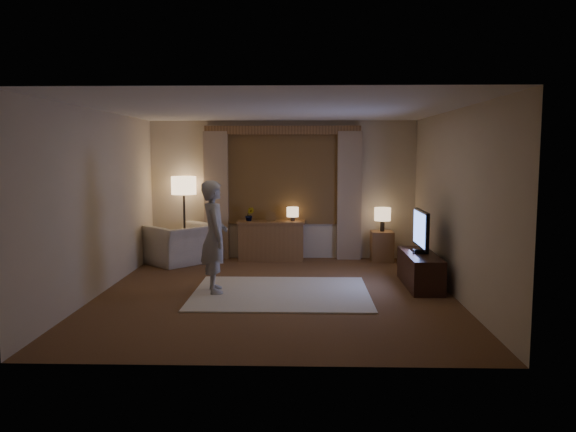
{
  "coord_description": "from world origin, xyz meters",
  "views": [
    {
      "loc": [
        0.39,
        -7.84,
        2.0
      ],
      "look_at": [
        0.16,
        0.6,
        1.05
      ],
      "focal_mm": 35.0,
      "sensor_mm": 36.0,
      "label": 1
    }
  ],
  "objects_px": {
    "armchair": "(181,244)",
    "person": "(214,237)",
    "side_table": "(382,246)",
    "tv_stand": "(420,270)",
    "sideboard": "(271,242)"
  },
  "relations": [
    {
      "from": "person",
      "to": "sideboard",
      "type": "bearing_deg",
      "value": -30.7
    },
    {
      "from": "armchair",
      "to": "tv_stand",
      "type": "relative_size",
      "value": 0.78
    },
    {
      "from": "armchair",
      "to": "tv_stand",
      "type": "xyz_separation_m",
      "value": [
        3.98,
        -1.65,
        -0.1
      ]
    },
    {
      "from": "side_table",
      "to": "tv_stand",
      "type": "distance_m",
      "value": 1.97
    },
    {
      "from": "side_table",
      "to": "tv_stand",
      "type": "bearing_deg",
      "value": -81.22
    },
    {
      "from": "tv_stand",
      "to": "armchair",
      "type": "bearing_deg",
      "value": 157.49
    },
    {
      "from": "sideboard",
      "to": "person",
      "type": "height_order",
      "value": "person"
    },
    {
      "from": "armchair",
      "to": "side_table",
      "type": "relative_size",
      "value": 1.95
    },
    {
      "from": "armchair",
      "to": "side_table",
      "type": "distance_m",
      "value": 3.69
    },
    {
      "from": "sideboard",
      "to": "person",
      "type": "distance_m",
      "value": 2.62
    },
    {
      "from": "sideboard",
      "to": "side_table",
      "type": "relative_size",
      "value": 2.14
    },
    {
      "from": "armchair",
      "to": "person",
      "type": "relative_size",
      "value": 0.68
    },
    {
      "from": "armchair",
      "to": "sideboard",
      "type": "bearing_deg",
      "value": 144.46
    },
    {
      "from": "armchair",
      "to": "tv_stand",
      "type": "distance_m",
      "value": 4.31
    },
    {
      "from": "side_table",
      "to": "tv_stand",
      "type": "xyz_separation_m",
      "value": [
        0.3,
        -1.95,
        -0.03
      ]
    }
  ]
}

